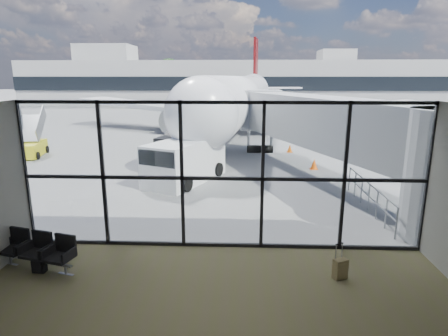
# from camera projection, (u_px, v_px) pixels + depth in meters

# --- Properties ---
(ground) EXTENTS (220.00, 220.00, 0.00)m
(ground) POSITION_uv_depth(u_px,v_px,m) (237.00, 116.00, 50.49)
(ground) COLOR slate
(ground) RESTS_ON ground
(lounge_shell) EXTENTS (12.02, 8.01, 4.51)m
(lounge_shell) POSITION_uv_depth(u_px,v_px,m) (208.00, 227.00, 6.38)
(lounge_shell) COLOR brown
(lounge_shell) RESTS_ON ground
(glass_curtain_wall) EXTENTS (12.10, 0.12, 4.50)m
(glass_curtain_wall) POSITION_uv_depth(u_px,v_px,m) (222.00, 177.00, 11.13)
(glass_curtain_wall) COLOR white
(glass_curtain_wall) RESTS_ON ground
(jet_bridge) EXTENTS (8.00, 16.50, 4.33)m
(jet_bridge) POSITION_uv_depth(u_px,v_px,m) (333.00, 129.00, 17.67)
(jet_bridge) COLOR #A3A5A8
(jet_bridge) RESTS_ON ground
(apron_railing) EXTENTS (0.06, 5.46, 1.11)m
(apron_railing) POSITION_uv_depth(u_px,v_px,m) (369.00, 193.00, 14.65)
(apron_railing) COLOR gray
(apron_railing) RESTS_ON ground
(far_terminal) EXTENTS (80.00, 12.20, 11.00)m
(far_terminal) POSITION_uv_depth(u_px,v_px,m) (235.00, 82.00, 70.84)
(far_terminal) COLOR #A1A19D
(far_terminal) RESTS_ON ground
(tree_0) EXTENTS (4.95, 4.95, 7.12)m
(tree_0) POSITION_uv_depth(u_px,v_px,m) (35.00, 79.00, 82.39)
(tree_0) COLOR #382619
(tree_0) RESTS_ON ground
(tree_1) EXTENTS (5.61, 5.61, 8.07)m
(tree_1) POSITION_uv_depth(u_px,v_px,m) (61.00, 76.00, 81.99)
(tree_1) COLOR #382619
(tree_1) RESTS_ON ground
(tree_2) EXTENTS (6.27, 6.27, 9.03)m
(tree_2) POSITION_uv_depth(u_px,v_px,m) (87.00, 74.00, 81.58)
(tree_2) COLOR #382619
(tree_2) RESTS_ON ground
(tree_3) EXTENTS (4.95, 4.95, 7.12)m
(tree_3) POSITION_uv_depth(u_px,v_px,m) (115.00, 79.00, 81.62)
(tree_3) COLOR #382619
(tree_3) RESTS_ON ground
(tree_4) EXTENTS (5.61, 5.61, 8.07)m
(tree_4) POSITION_uv_depth(u_px,v_px,m) (142.00, 76.00, 81.21)
(tree_4) COLOR #382619
(tree_4) RESTS_ON ground
(tree_5) EXTENTS (6.27, 6.27, 9.03)m
(tree_5) POSITION_uv_depth(u_px,v_px,m) (169.00, 74.00, 80.80)
(tree_5) COLOR #382619
(tree_5) RESTS_ON ground
(seating_row) EXTENTS (2.28, 1.17, 1.01)m
(seating_row) POSITION_uv_depth(u_px,v_px,m) (39.00, 248.00, 10.27)
(seating_row) COLOR gray
(seating_row) RESTS_ON ground
(backpack) EXTENTS (0.34, 0.32, 0.50)m
(backpack) POSITION_uv_depth(u_px,v_px,m) (39.00, 264.00, 10.06)
(backpack) COLOR black
(backpack) RESTS_ON ground
(suitcase) EXTENTS (0.41, 0.36, 0.96)m
(suitcase) POSITION_uv_depth(u_px,v_px,m) (340.00, 269.00, 9.72)
(suitcase) COLOR olive
(suitcase) RESTS_ON ground
(airliner) EXTENTS (34.63, 40.27, 10.39)m
(airliner) POSITION_uv_depth(u_px,v_px,m) (241.00, 98.00, 36.59)
(airliner) COLOR white
(airliner) RESTS_ON ground
(service_van) EXTENTS (3.86, 5.21, 2.08)m
(service_van) POSITION_uv_depth(u_px,v_px,m) (184.00, 161.00, 18.69)
(service_van) COLOR white
(service_van) RESTS_ON ground
(belt_loader) EXTENTS (1.96, 3.86, 1.70)m
(belt_loader) POSITION_uv_depth(u_px,v_px,m) (170.00, 141.00, 27.29)
(belt_loader) COLOR black
(belt_loader) RESTS_ON ground
(mobile_stairs) EXTENTS (2.54, 3.95, 2.58)m
(mobile_stairs) POSITION_uv_depth(u_px,v_px,m) (28.00, 147.00, 24.83)
(mobile_stairs) COLOR gold
(mobile_stairs) RESTS_ON ground
(traffic_cone_b) EXTENTS (0.39, 0.39, 0.56)m
(traffic_cone_b) POSITION_uv_depth(u_px,v_px,m) (290.00, 148.00, 26.21)
(traffic_cone_b) COLOR #DB5C0B
(traffic_cone_b) RESTS_ON ground
(traffic_cone_c) EXTENTS (0.42, 0.42, 0.60)m
(traffic_cone_c) POSITION_uv_depth(u_px,v_px,m) (314.00, 164.00, 21.38)
(traffic_cone_c) COLOR #FF5F0D
(traffic_cone_c) RESTS_ON ground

